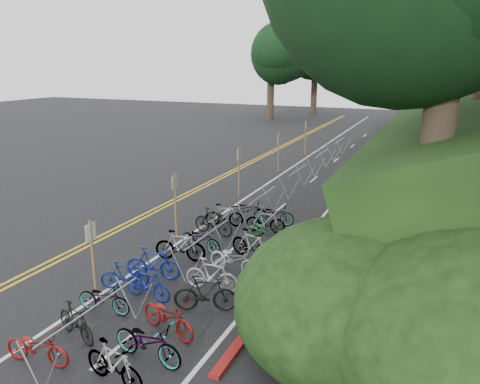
# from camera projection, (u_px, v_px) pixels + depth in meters

# --- Properties ---
(ground) EXTENTS (120.00, 120.00, 0.00)m
(ground) POSITION_uv_depth(u_px,v_px,m) (72.00, 289.00, 13.88)
(ground) COLOR black
(ground) RESTS_ON ground
(road_markings) EXTENTS (7.47, 80.00, 0.01)m
(road_markings) POSITION_uv_depth(u_px,v_px,m) (232.00, 202.00, 22.56)
(road_markings) COLOR gold
(road_markings) RESTS_ON ground
(red_curb) EXTENTS (0.25, 28.00, 0.10)m
(red_curb) POSITION_uv_depth(u_px,v_px,m) (345.00, 202.00, 22.28)
(red_curb) COLOR maroon
(red_curb) RESTS_ON ground
(bike_rack_front) EXTENTS (1.13, 3.36, 1.14)m
(bike_rack_front) POSITION_uv_depth(u_px,v_px,m) (93.00, 319.00, 10.64)
(bike_rack_front) COLOR #9297A1
(bike_rack_front) RESTS_ON ground
(bike_racks_rest) EXTENTS (1.14, 23.00, 1.17)m
(bike_racks_rest) POSITION_uv_depth(u_px,v_px,m) (297.00, 176.00, 23.98)
(bike_racks_rest) COLOR #9297A1
(bike_racks_rest) RESTS_ON ground
(signpost_near) EXTENTS (0.08, 0.40, 2.25)m
(signpost_near) POSITION_uv_depth(u_px,v_px,m) (92.00, 252.00, 13.27)
(signpost_near) COLOR brown
(signpost_near) RESTS_ON ground
(signposts_rest) EXTENTS (0.08, 18.40, 2.50)m
(signposts_rest) POSITION_uv_depth(u_px,v_px,m) (261.00, 158.00, 25.63)
(signposts_rest) COLOR brown
(signposts_rest) RESTS_ON ground
(bike_front) EXTENTS (1.00, 1.47, 0.86)m
(bike_front) POSITION_uv_depth(u_px,v_px,m) (125.00, 275.00, 13.83)
(bike_front) COLOR navy
(bike_front) RESTS_ON ground
(bike_valet) EXTENTS (3.40, 12.70, 1.07)m
(bike_valet) POSITION_uv_depth(u_px,v_px,m) (200.00, 260.00, 14.71)
(bike_valet) COLOR maroon
(bike_valet) RESTS_ON ground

